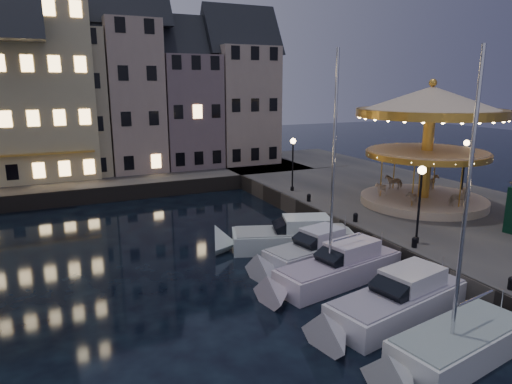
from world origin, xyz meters
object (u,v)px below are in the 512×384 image
bollard_c (355,217)px  motorboat_a (450,350)px  motorboat_b (393,305)px  motorboat_d (307,255)px  streetlamp_b (420,193)px  motorboat_e (285,239)px  motorboat_c (333,271)px  streetlamp_d (465,159)px  bollard_d (309,197)px  bollard_b (415,242)px  carousel (430,123)px  bollard_a (512,283)px  streetlamp_c (293,157)px

bollard_c → motorboat_a: (-4.76, -11.82, -1.07)m
bollard_c → motorboat_b: (-4.46, -8.53, -0.96)m
bollard_c → motorboat_d: 5.32m
streetlamp_b → motorboat_e: size_ratio=0.52×
motorboat_c → streetlamp_b: bearing=0.9°
motorboat_a → motorboat_d: (0.00, 9.65, 0.10)m
streetlamp_d → bollard_d: 12.51m
bollard_c → bollard_b: bearing=-90.0°
motorboat_b → carousel: (11.37, 9.97, 6.33)m
bollard_b → bollard_d: same height
bollard_a → bollard_c: size_ratio=1.00×
motorboat_a → bollard_c: bearing=68.1°
streetlamp_b → motorboat_d: size_ratio=0.63×
streetlamp_b → bollard_c: (-0.60, 4.50, -2.41)m
motorboat_a → carousel: motorboat_a is taller
motorboat_d → bollard_d: bearing=58.2°
motorboat_a → streetlamp_c: bearing=75.6°
streetlamp_d → motorboat_d: 17.63m
streetlamp_b → motorboat_c: 6.27m
motorboat_d → motorboat_a: bearing=-90.0°
bollard_a → motorboat_c: (-4.70, 5.92, -0.93)m
carousel → streetlamp_d: bearing=12.0°
bollard_b → motorboat_c: motorboat_c is taller
motorboat_c → carousel: size_ratio=1.08×
streetlamp_d → carousel: (-5.00, -1.06, 2.96)m
bollard_a → motorboat_a: size_ratio=0.05×
streetlamp_d → bollard_c: streetlamp_d is taller
motorboat_c → motorboat_e: bearing=88.0°
streetlamp_c → bollard_c: streetlamp_c is taller
bollard_c → motorboat_d: bearing=-155.5°
bollard_b → motorboat_c: bearing=174.9°
bollard_b → motorboat_b: 5.77m
streetlamp_b → streetlamp_d: bearing=31.8°
bollard_b → motorboat_e: (-4.52, 5.67, -0.96)m
streetlamp_c → motorboat_d: 12.84m
bollard_d → bollard_b: bearing=-90.0°
bollard_b → motorboat_e: 7.32m
bollard_c → motorboat_d: size_ratio=0.09×
motorboat_a → motorboat_b: motorboat_a is taller
streetlamp_b → motorboat_e: (-5.12, 5.17, -3.37)m
streetlamp_d → motorboat_b: streetlamp_d is taller
streetlamp_c → motorboat_b: size_ratio=0.52×
bollard_b → motorboat_a: motorboat_a is taller
bollard_c → bollard_a: bearing=-90.0°
bollard_c → carousel: (6.90, 1.44, 5.37)m
bollard_b → bollard_c: same height
motorboat_d → carousel: bearing=17.2°
streetlamp_d → motorboat_c: bearing=-156.9°
motorboat_b → bollard_a: bearing=-23.8°
motorboat_b → bollard_d: bearing=72.4°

